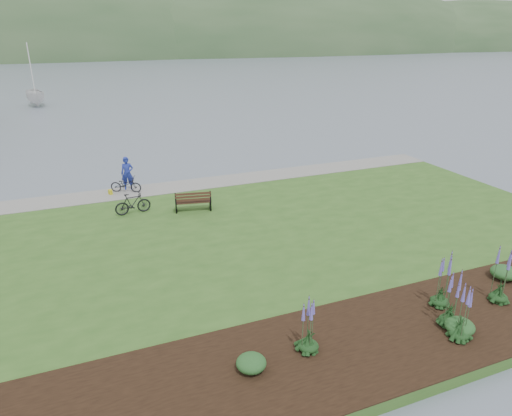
# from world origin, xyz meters

# --- Properties ---
(ground) EXTENTS (600.00, 600.00, 0.00)m
(ground) POSITION_xyz_m (0.00, 0.00, 0.00)
(ground) COLOR slate
(ground) RESTS_ON ground
(lawn) EXTENTS (34.00, 20.00, 0.40)m
(lawn) POSITION_xyz_m (0.00, -2.00, 0.20)
(lawn) COLOR #305A1F
(lawn) RESTS_ON ground
(shoreline_path) EXTENTS (34.00, 2.20, 0.03)m
(shoreline_path) POSITION_xyz_m (0.00, 6.90, 0.42)
(shoreline_path) COLOR gray
(shoreline_path) RESTS_ON lawn
(garden_bed) EXTENTS (24.00, 4.40, 0.04)m
(garden_bed) POSITION_xyz_m (3.00, -9.80, 0.42)
(garden_bed) COLOR black
(garden_bed) RESTS_ON lawn
(far_hillside) EXTENTS (580.00, 80.00, 38.00)m
(far_hillside) POSITION_xyz_m (20.00, 170.00, 0.00)
(far_hillside) COLOR #32522E
(far_hillside) RESTS_ON ground
(park_bench) EXTENTS (1.95, 1.09, 1.14)m
(park_bench) POSITION_xyz_m (-0.90, 2.65, 0.97)
(park_bench) COLOR #321C13
(park_bench) RESTS_ON lawn
(person) EXTENTS (0.94, 0.73, 2.32)m
(person) POSITION_xyz_m (-3.57, 7.50, 1.56)
(person) COLOR #202E96
(person) RESTS_ON lawn
(bicycle_a) EXTENTS (1.38, 1.91, 0.95)m
(bicycle_a) POSITION_xyz_m (-3.76, 7.04, 0.87)
(bicycle_a) COLOR black
(bicycle_a) RESTS_ON lawn
(bicycle_b) EXTENTS (0.71, 1.88, 1.10)m
(bicycle_b) POSITION_xyz_m (-3.85, 3.48, 0.95)
(bicycle_b) COLOR black
(bicycle_b) RESTS_ON lawn
(sailboat) EXTENTS (10.78, 10.92, 24.90)m
(sailboat) POSITION_xyz_m (-10.01, 47.19, 0.00)
(sailboat) COLOR silver
(sailboat) RESTS_ON ground
(pannier) EXTENTS (0.24, 0.31, 0.29)m
(pannier) POSITION_xyz_m (-4.67, 6.95, 0.54)
(pannier) COLOR gold
(pannier) RESTS_ON lawn
(echium_0) EXTENTS (0.62, 0.62, 2.09)m
(echium_0) POSITION_xyz_m (4.11, -10.08, 1.29)
(echium_0) COLOR black
(echium_0) RESTS_ON garden_bed
(echium_1) EXTENTS (0.62, 0.62, 2.27)m
(echium_1) POSITION_xyz_m (4.64, -9.11, 1.37)
(echium_1) COLOR black
(echium_1) RESTS_ON garden_bed
(echium_2) EXTENTS (0.62, 0.62, 2.20)m
(echium_2) POSITION_xyz_m (6.71, -9.68, 1.28)
(echium_2) COLOR black
(echium_2) RESTS_ON garden_bed
(echium_4) EXTENTS (0.62, 0.62, 2.13)m
(echium_4) POSITION_xyz_m (-0.65, -9.52, 1.30)
(echium_4) COLOR black
(echium_4) RESTS_ON garden_bed
(echium_5) EXTENTS (0.62, 0.62, 2.18)m
(echium_5) POSITION_xyz_m (3.89, -10.74, 1.27)
(echium_5) COLOR black
(echium_5) RESTS_ON garden_bed
(shrub_0) EXTENTS (0.85, 0.85, 0.43)m
(shrub_0) POSITION_xyz_m (-2.50, -9.64, 0.65)
(shrub_0) COLOR #1E4C21
(shrub_0) RESTS_ON garden_bed
(shrub_1) EXTENTS (0.91, 0.91, 0.45)m
(shrub_1) POSITION_xyz_m (4.11, -10.53, 0.67)
(shrub_1) COLOR #1E4C21
(shrub_1) RESTS_ON garden_bed
(shrub_2) EXTENTS (1.00, 1.00, 0.50)m
(shrub_2) POSITION_xyz_m (8.21, -8.60, 0.69)
(shrub_2) COLOR #1E4C21
(shrub_2) RESTS_ON garden_bed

